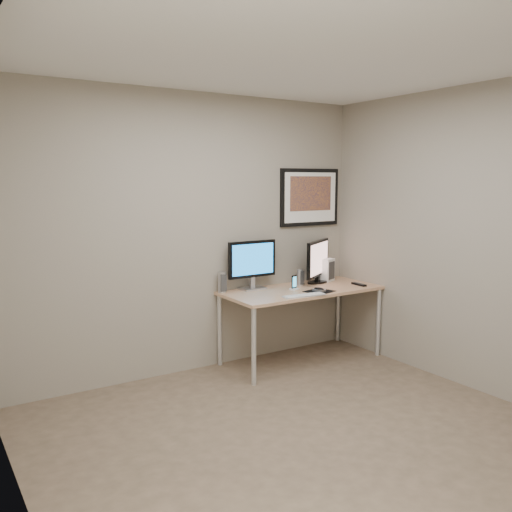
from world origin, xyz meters
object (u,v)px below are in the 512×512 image
object	(u,v)px
keyboard	(304,295)
monitor_tv	(318,260)
speaker_left	(222,282)
desk	(301,295)
fan_unit	(327,270)
phone_dock	(294,282)
monitor_large	(252,263)
speaker_right	(300,277)
framed_art	(310,197)

from	to	relation	value
keyboard	monitor_tv	bearing A→B (deg)	45.86
monitor_tv	speaker_left	world-z (taller)	monitor_tv
desk	fan_unit	world-z (taller)	fan_unit
phone_dock	monitor_large	bearing A→B (deg)	129.66
desk	monitor_tv	bearing A→B (deg)	25.15
monitor_tv	phone_dock	bearing A→B (deg)	168.02
speaker_right	phone_dock	bearing A→B (deg)	-144.13
phone_dock	fan_unit	size ratio (longest dim) A/B	0.61
desk	keyboard	size ratio (longest dim) A/B	3.80
fan_unit	speaker_left	bearing A→B (deg)	154.35
speaker_left	phone_dock	xyz separation A→B (m)	(0.66, -0.27, -0.03)
phone_dock	speaker_right	bearing A→B (deg)	24.39
speaker_right	keyboard	xyz separation A→B (m)	(-0.29, -0.44, -0.08)
speaker_right	phone_dock	xyz separation A→B (m)	(-0.19, -0.15, -0.01)
framed_art	keyboard	xyz separation A→B (m)	(-0.54, -0.62, -0.88)
framed_art	speaker_right	bearing A→B (deg)	-144.75
monitor_large	speaker_left	distance (m)	0.37
monitor_large	speaker_left	xyz separation A→B (m)	(-0.33, 0.02, -0.17)
monitor_tv	fan_unit	world-z (taller)	monitor_tv
speaker_right	desk	bearing A→B (deg)	-125.11
monitor_tv	phone_dock	size ratio (longest dim) A/B	3.44
monitor_large	speaker_left	world-z (taller)	monitor_large
desk	phone_dock	xyz separation A→B (m)	(-0.09, 0.00, 0.14)
desk	framed_art	distance (m)	1.07
framed_art	fan_unit	world-z (taller)	framed_art
speaker_right	monitor_tv	bearing A→B (deg)	-2.62
speaker_right	keyboard	world-z (taller)	speaker_right
monitor_tv	phone_dock	distance (m)	0.47
fan_unit	monitor_tv	bearing A→B (deg)	172.50
framed_art	speaker_left	xyz separation A→B (m)	(-1.10, -0.06, -0.79)
framed_art	speaker_left	distance (m)	1.36
desk	monitor_large	world-z (taller)	monitor_large
speaker_left	fan_unit	bearing A→B (deg)	5.12
monitor_large	fan_unit	bearing A→B (deg)	-4.01
monitor_large	keyboard	distance (m)	0.64
desk	speaker_left	world-z (taller)	speaker_left
monitor_large	fan_unit	size ratio (longest dim) A/B	2.21
monitor_large	monitor_tv	size ratio (longest dim) A/B	1.05
monitor_tv	phone_dock	world-z (taller)	monitor_tv
framed_art	phone_dock	world-z (taller)	framed_art
keyboard	speaker_right	bearing A→B (deg)	62.37
monitor_tv	monitor_large	bearing A→B (deg)	141.16
speaker_right	speaker_left	bearing A→B (deg)	169.45
speaker_right	framed_art	bearing A→B (deg)	32.61
framed_art	fan_unit	size ratio (longest dim) A/B	3.12
speaker_left	phone_dock	bearing A→B (deg)	-13.51
desk	monitor_tv	size ratio (longest dim) A/B	3.17
framed_art	speaker_right	world-z (taller)	framed_art
keyboard	monitor_large	bearing A→B (deg)	119.55
framed_art	speaker_right	xyz separation A→B (m)	(-0.25, -0.18, -0.81)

